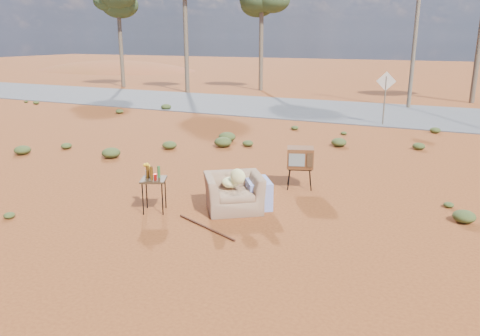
% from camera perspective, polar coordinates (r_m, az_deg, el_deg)
% --- Properties ---
extents(ground, '(140.00, 140.00, 0.00)m').
position_cam_1_polar(ground, '(9.54, -2.48, -6.10)').
color(ground, brown).
rests_on(ground, ground).
extents(highway, '(140.00, 7.00, 0.04)m').
position_cam_1_polar(highway, '(23.50, 14.38, 6.62)').
color(highway, '#565659').
rests_on(highway, ground).
extents(dirt_mound, '(26.00, 18.00, 2.00)m').
position_cam_1_polar(dirt_mound, '(54.08, -14.93, 11.47)').
color(dirt_mound, brown).
rests_on(dirt_mound, ground).
extents(armchair, '(1.51, 1.50, 1.03)m').
position_cam_1_polar(armchair, '(9.84, -0.20, -2.41)').
color(armchair, '#8B674C').
rests_on(armchair, ground).
extents(tv_unit, '(0.74, 0.66, 1.00)m').
position_cam_1_polar(tv_unit, '(11.26, 7.35, 1.20)').
color(tv_unit, black).
rests_on(tv_unit, ground).
extents(side_table, '(0.66, 0.66, 1.01)m').
position_cam_1_polar(side_table, '(9.83, -10.68, -1.11)').
color(side_table, '#3A2715').
rests_on(side_table, ground).
extents(rusty_bar, '(1.54, 0.69, 0.04)m').
position_cam_1_polar(rusty_bar, '(9.05, -4.18, -7.21)').
color(rusty_bar, '#4C2414').
rests_on(rusty_bar, ground).
extents(road_sign, '(0.78, 0.06, 2.19)m').
position_cam_1_polar(road_sign, '(20.15, 17.32, 9.22)').
color(road_sign, brown).
rests_on(road_sign, ground).
extents(eucalyptus_far_left, '(3.20, 3.20, 7.10)m').
position_cam_1_polar(eucalyptus_far_left, '(35.62, -14.67, 19.11)').
color(eucalyptus_far_left, brown).
rests_on(eucalyptus_far_left, ground).
extents(eucalyptus_near_left, '(3.20, 3.20, 6.60)m').
position_cam_1_polar(eucalyptus_near_left, '(32.27, 2.65, 19.11)').
color(eucalyptus_near_left, brown).
rests_on(eucalyptus_near_left, ground).
extents(utility_pole_center, '(1.40, 0.20, 8.00)m').
position_cam_1_polar(utility_pole_center, '(25.47, 20.71, 16.13)').
color(utility_pole_center, brown).
rests_on(utility_pole_center, ground).
extents(scrub_patch, '(17.49, 8.07, 0.33)m').
position_cam_1_polar(scrub_patch, '(13.65, 2.79, 1.27)').
color(scrub_patch, '#3F4E22').
rests_on(scrub_patch, ground).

